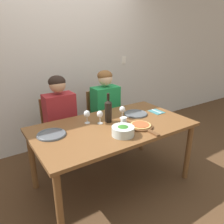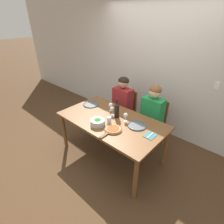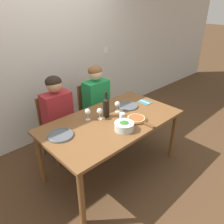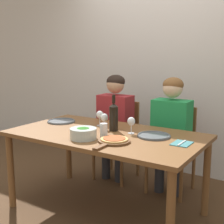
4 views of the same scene
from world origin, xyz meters
name	(u,v)px [view 2 (image 2 of 4)]	position (x,y,z in m)	size (l,w,h in m)	color
ground_plane	(112,154)	(0.00, 0.00, 0.00)	(40.00, 40.00, 0.00)	#4C331E
back_wall	(157,67)	(0.00, 1.34, 1.35)	(10.00, 0.06, 2.70)	silver
dining_table	(112,124)	(0.00, 0.00, 0.67)	(1.73, 0.96, 0.75)	brown
chair_left	(125,110)	(-0.34, 0.80, 0.49)	(0.42, 0.42, 0.90)	brown
chair_right	(154,121)	(0.34, 0.80, 0.49)	(0.42, 0.42, 0.90)	brown
person_woman	(122,101)	(-0.34, 0.69, 0.74)	(0.47, 0.51, 1.22)	#28282D
person_man	(152,112)	(0.34, 0.69, 0.74)	(0.47, 0.51, 1.22)	#28282D
wine_bottle	(117,110)	(0.01, 0.11, 0.89)	(0.08, 0.08, 0.33)	black
broccoli_bowl	(98,122)	(-0.05, -0.26, 0.80)	(0.23, 0.23, 0.10)	silver
dinner_plate_left	(91,104)	(-0.65, 0.13, 0.76)	(0.29, 0.29, 0.02)	#4C5156
dinner_plate_right	(137,126)	(0.42, 0.12, 0.76)	(0.29, 0.29, 0.02)	#4C5156
pizza_on_board	(113,130)	(0.22, -0.21, 0.77)	(0.26, 0.40, 0.04)	brown
wine_glass_left	(111,106)	(-0.21, 0.21, 0.86)	(0.07, 0.07, 0.15)	silver
wine_glass_right	(126,116)	(0.20, 0.11, 0.86)	(0.07, 0.07, 0.15)	silver
wine_glass_centre	(112,109)	(-0.09, 0.12, 0.86)	(0.07, 0.07, 0.15)	silver
water_tumbler	(109,120)	(0.06, -0.12, 0.81)	(0.07, 0.07, 0.12)	silver
fork_on_napkin	(150,136)	(0.70, 0.04, 0.76)	(0.14, 0.18, 0.01)	#387075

